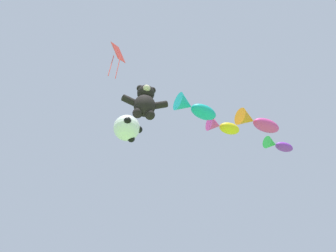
{
  "coord_description": "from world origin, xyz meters",
  "views": [
    {
      "loc": [
        -1.76,
        -2.31,
        1.57
      ],
      "look_at": [
        -0.57,
        3.91,
        8.04
      ],
      "focal_mm": 28.0,
      "sensor_mm": 36.0,
      "label": 1
    }
  ],
  "objects": [
    {
      "name": "teddy_bear_kite",
      "position": [
        -1.44,
        3.9,
        9.15
      ],
      "size": [
        1.74,
        0.77,
        1.77
      ],
      "color": "black"
    },
    {
      "name": "soccer_ball_kite",
      "position": [
        -1.94,
        3.77,
        7.54
      ],
      "size": [
        0.94,
        0.93,
        0.86
      ],
      "color": "white"
    },
    {
      "name": "fish_kite_teal",
      "position": [
        0.8,
        4.89,
        10.41
      ],
      "size": [
        2.1,
        1.33,
        0.86
      ],
      "color": "#19ADB2"
    },
    {
      "name": "fish_kite_goldfin",
      "position": [
        2.44,
        5.86,
        10.53
      ],
      "size": [
        1.69,
        0.91,
        0.76
      ],
      "color": "yellow"
    },
    {
      "name": "fish_kite_magenta",
      "position": [
        4.49,
        5.99,
        11.38
      ],
      "size": [
        2.56,
        1.36,
        0.92
      ],
      "color": "#E53F9E"
    },
    {
      "name": "fish_kite_violet",
      "position": [
        6.26,
        7.26,
        11.18
      ],
      "size": [
        1.78,
        0.92,
        0.7
      ],
      "color": "purple"
    },
    {
      "name": "diamond_kite",
      "position": [
        -2.92,
        4.23,
        12.71
      ],
      "size": [
        0.76,
        1.0,
        2.68
      ],
      "color": "red"
    }
  ]
}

